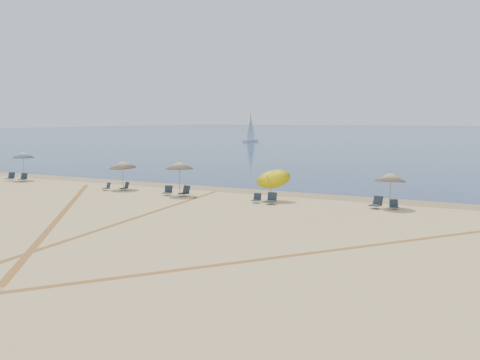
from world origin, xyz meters
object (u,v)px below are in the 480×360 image
at_px(chair_1, 23,178).
at_px(chair_8, 377,203).
at_px(chair_2, 107,187).
at_px(chair_9, 394,205).
at_px(umbrella_1, 123,164).
at_px(umbrella_4, 390,177).
at_px(chair_4, 168,191).
at_px(umbrella_2, 179,165).
at_px(umbrella_3, 273,175).
at_px(chair_0, 11,177).
at_px(chair_5, 185,192).
at_px(umbrella_0, 23,155).
at_px(chair_3, 125,187).
at_px(sailboat_2, 251,133).
at_px(chair_6, 257,198).
at_px(chair_7, 271,199).

bearing_deg(chair_1, chair_8, -21.10).
bearing_deg(chair_2, chair_9, 24.62).
relative_size(umbrella_1, chair_9, 3.23).
xyz_separation_m(umbrella_4, chair_8, (-0.64, -0.63, -1.56)).
relative_size(umbrella_1, chair_4, 2.92).
height_order(umbrella_2, umbrella_3, umbrella_2).
height_order(umbrella_3, umbrella_4, umbrella_3).
distance_m(chair_4, chair_9, 15.52).
bearing_deg(umbrella_4, chair_9, -54.03).
height_order(umbrella_3, chair_2, umbrella_3).
relative_size(chair_0, chair_5, 1.00).
xyz_separation_m(chair_2, chair_9, (21.05, 1.43, -0.00)).
distance_m(umbrella_0, chair_3, 12.64).
height_order(chair_4, sailboat_2, sailboat_2).
xyz_separation_m(umbrella_2, chair_3, (-5.05, 0.15, -1.87)).
distance_m(umbrella_3, chair_3, 12.01).
bearing_deg(umbrella_3, chair_2, -174.58).
xyz_separation_m(umbrella_1, chair_6, (12.01, -1.18, -1.66)).
height_order(umbrella_2, chair_3, umbrella_2).
height_order(umbrella_1, sailboat_2, sailboat_2).
relative_size(chair_3, sailboat_2, 0.11).
bearing_deg(umbrella_4, umbrella_2, -174.04).
height_order(chair_1, chair_2, chair_1).
bearing_deg(umbrella_1, umbrella_3, 0.66).
bearing_deg(chair_4, chair_9, -9.24).
relative_size(umbrella_4, sailboat_2, 0.31).
height_order(chair_1, chair_4, chair_1).
xyz_separation_m(chair_6, chair_7, (1.07, -0.07, 0.05)).
distance_m(chair_2, chair_9, 21.10).
relative_size(umbrella_2, umbrella_3, 1.02).
height_order(umbrella_0, chair_6, umbrella_0).
bearing_deg(chair_7, chair_8, 5.73).
xyz_separation_m(chair_4, chair_8, (14.44, 1.29, 0.03)).
distance_m(umbrella_0, chair_8, 31.27).
height_order(chair_1, chair_8, chair_8).
height_order(umbrella_2, chair_5, umbrella_2).
bearing_deg(chair_5, umbrella_0, -172.71).
bearing_deg(chair_6, chair_4, 173.29).
xyz_separation_m(chair_1, chair_4, (16.18, -1.25, -0.00)).
bearing_deg(chair_7, umbrella_4, 9.48).
distance_m(umbrella_0, umbrella_4, 31.85).
xyz_separation_m(chair_1, chair_9, (31.64, 0.16, -0.04)).
relative_size(chair_1, chair_5, 0.98).
relative_size(chair_6, chair_8, 0.74).
relative_size(chair_8, chair_9, 1.23).
xyz_separation_m(chair_1, chair_3, (11.85, -0.68, -0.02)).
bearing_deg(umbrella_0, chair_2, -9.32).
height_order(umbrella_1, chair_6, umbrella_1).
relative_size(chair_0, chair_8, 0.97).
xyz_separation_m(umbrella_3, chair_9, (7.88, 0.18, -1.41)).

